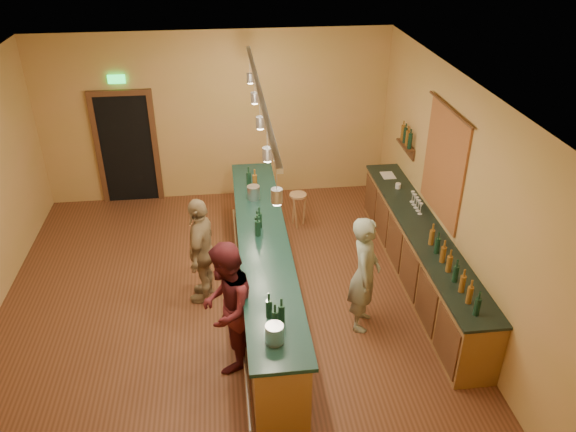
{
  "coord_description": "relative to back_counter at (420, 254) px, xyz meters",
  "views": [
    {
      "loc": [
        0.13,
        -6.63,
        5.16
      ],
      "look_at": [
        0.95,
        0.2,
        1.27
      ],
      "focal_mm": 35.0,
      "sensor_mm": 36.0,
      "label": 1
    }
  ],
  "objects": [
    {
      "name": "floor",
      "position": [
        -2.97,
        -0.18,
        -0.49
      ],
      "size": [
        7.0,
        7.0,
        0.0
      ],
      "primitive_type": "plane",
      "color": "#552E18",
      "rests_on": "ground"
    },
    {
      "name": "ceiling",
      "position": [
        -2.97,
        -0.18,
        2.71
      ],
      "size": [
        6.5,
        7.0,
        0.02
      ],
      "primitive_type": "cube",
      "color": "silver",
      "rests_on": "wall_back"
    },
    {
      "name": "wall_back",
      "position": [
        -2.97,
        3.32,
        1.11
      ],
      "size": [
        6.5,
        0.02,
        3.2
      ],
      "primitive_type": "cube",
      "color": "#B89545",
      "rests_on": "floor"
    },
    {
      "name": "wall_front",
      "position": [
        -2.97,
        -3.68,
        1.11
      ],
      "size": [
        6.5,
        0.02,
        3.2
      ],
      "primitive_type": "cube",
      "color": "#B89545",
      "rests_on": "floor"
    },
    {
      "name": "wall_right",
      "position": [
        0.28,
        -0.18,
        1.11
      ],
      "size": [
        0.02,
        7.0,
        3.2
      ],
      "primitive_type": "cube",
      "color": "#B89545",
      "rests_on": "floor"
    },
    {
      "name": "doorway",
      "position": [
        -4.67,
        3.3,
        0.64
      ],
      "size": [
        1.15,
        0.09,
        2.48
      ],
      "color": "black",
      "rests_on": "wall_back"
    },
    {
      "name": "tapestry",
      "position": [
        0.26,
        0.22,
        1.36
      ],
      "size": [
        0.03,
        1.4,
        1.6
      ],
      "primitive_type": "cube",
      "color": "maroon",
      "rests_on": "wall_right"
    },
    {
      "name": "bottle_shelf",
      "position": [
        0.2,
        1.72,
        1.18
      ],
      "size": [
        0.17,
        0.55,
        0.54
      ],
      "color": "#4B3116",
      "rests_on": "wall_right"
    },
    {
      "name": "back_counter",
      "position": [
        0.0,
        0.0,
        0.0
      ],
      "size": [
        0.6,
        4.55,
        1.27
      ],
      "color": "brown",
      "rests_on": "floor"
    },
    {
      "name": "tasting_bar",
      "position": [
        -2.39,
        -0.18,
        0.12
      ],
      "size": [
        0.73,
        5.1,
        1.38
      ],
      "color": "brown",
      "rests_on": "floor"
    },
    {
      "name": "pendant_track",
      "position": [
        -2.39,
        -0.18,
        2.5
      ],
      "size": [
        0.11,
        4.6,
        0.5
      ],
      "color": "silver",
      "rests_on": "ceiling"
    },
    {
      "name": "bartender",
      "position": [
        -1.1,
        -0.89,
        0.35
      ],
      "size": [
        0.58,
        0.71,
        1.68
      ],
      "primitive_type": "imported",
      "rotation": [
        0.0,
        0.0,
        1.25
      ],
      "color": "gray",
      "rests_on": "floor"
    },
    {
      "name": "customer_a",
      "position": [
        -2.94,
        -1.42,
        0.38
      ],
      "size": [
        0.84,
        0.98,
        1.74
      ],
      "primitive_type": "imported",
      "rotation": [
        0.0,
        0.0,
        -1.81
      ],
      "color": "#59191E",
      "rests_on": "floor"
    },
    {
      "name": "customer_b",
      "position": [
        -3.26,
        -0.01,
        0.33
      ],
      "size": [
        0.59,
        1.02,
        1.64
      ],
      "primitive_type": "imported",
      "rotation": [
        0.0,
        0.0,
        -1.78
      ],
      "color": "#997A51",
      "rests_on": "floor"
    },
    {
      "name": "bar_stool",
      "position": [
        -1.61,
        1.89,
        0.0
      ],
      "size": [
        0.31,
        0.31,
        0.63
      ],
      "rotation": [
        0.0,
        0.0,
        0.38
      ],
      "color": "#9A6C45",
      "rests_on": "floor"
    }
  ]
}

